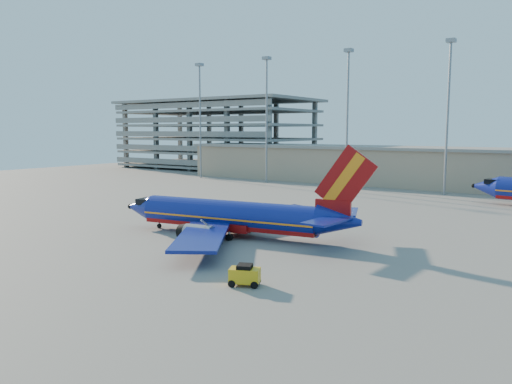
# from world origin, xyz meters

# --- Properties ---
(ground) EXTENTS (220.00, 220.00, 0.00)m
(ground) POSITION_xyz_m (0.00, 0.00, 0.00)
(ground) COLOR slate
(ground) RESTS_ON ground
(terminal_building) EXTENTS (122.00, 16.00, 8.50)m
(terminal_building) POSITION_xyz_m (10.00, 58.00, 4.32)
(terminal_building) COLOR gray
(terminal_building) RESTS_ON ground
(parking_garage) EXTENTS (62.00, 32.00, 21.40)m
(parking_garage) POSITION_xyz_m (-62.00, 74.05, 11.73)
(parking_garage) COLOR slate
(parking_garage) RESTS_ON ground
(light_mast_row) EXTENTS (101.60, 1.60, 28.65)m
(light_mast_row) POSITION_xyz_m (5.00, 46.00, 17.55)
(light_mast_row) COLOR gray
(light_mast_row) RESTS_ON ground
(aircraft_main) EXTENTS (31.47, 30.08, 10.70)m
(aircraft_main) POSITION_xyz_m (4.39, -5.82, 2.28)
(aircraft_main) COLOR navy
(aircraft_main) RESTS_ON ground
(baggage_tug) EXTENTS (2.75, 2.26, 1.71)m
(baggage_tug) POSITION_xyz_m (16.09, -20.18, 0.89)
(baggage_tug) COLOR gold
(baggage_tug) RESTS_ON ground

